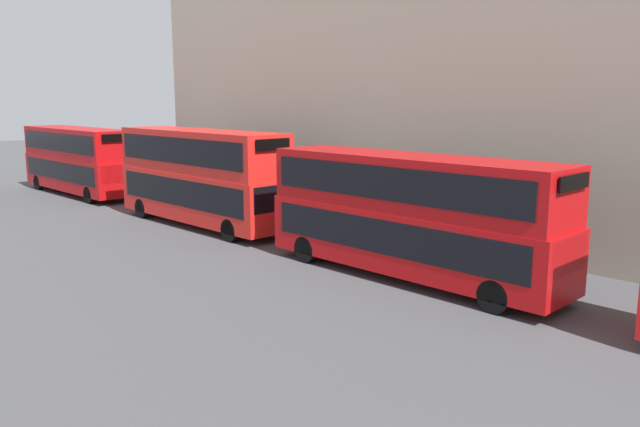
{
  "coord_description": "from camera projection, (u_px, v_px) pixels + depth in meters",
  "views": [
    {
      "loc": [
        -15.0,
        4.9,
        6.08
      ],
      "look_at": [
        0.48,
        20.7,
        1.96
      ],
      "focal_mm": 35.0,
      "sensor_mm": 36.0,
      "label": 1
    }
  ],
  "objects": [
    {
      "name": "bus_second_in_queue",
      "position": [
        410.0,
        211.0,
        20.96
      ],
      "size": [
        2.59,
        11.06,
        4.19
      ],
      "color": "#B20C0F",
      "rests_on": "ground"
    },
    {
      "name": "bus_third_in_queue",
      "position": [
        201.0,
        174.0,
        29.66
      ],
      "size": [
        2.59,
        10.74,
        4.58
      ],
      "color": "red",
      "rests_on": "ground"
    },
    {
      "name": "bus_trailing",
      "position": [
        78.0,
        158.0,
        39.38
      ],
      "size": [
        2.59,
        10.95,
        4.2
      ],
      "color": "#B20C0F",
      "rests_on": "ground"
    },
    {
      "name": "pedestrian",
      "position": [
        296.0,
        213.0,
        29.14
      ],
      "size": [
        0.36,
        0.36,
        1.67
      ],
      "color": "#26262D",
      "rests_on": "ground"
    }
  ]
}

